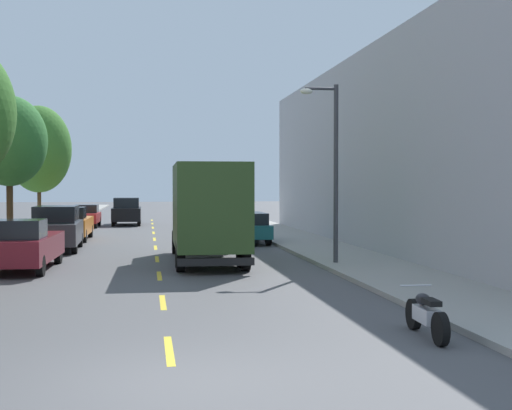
{
  "coord_description": "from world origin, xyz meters",
  "views": [
    {
      "loc": [
        -0.36,
        -10.06,
        2.83
      ],
      "look_at": [
        4.98,
        24.53,
        1.83
      ],
      "focal_mm": 49.55,
      "sensor_mm": 36.0,
      "label": 1
    }
  ],
  "objects_px": {
    "street_tree_third": "(9,141)",
    "street_tree_farthest": "(39,149)",
    "parked_suv_silver": "(221,213)",
    "parked_pickup_orange": "(69,224)",
    "moving_black_sedan": "(127,211)",
    "parked_hatchback_red": "(86,216)",
    "parked_pickup_forest": "(200,207)",
    "parked_pickup_burgundy": "(21,246)",
    "parked_wagon_teal": "(247,227)",
    "delivery_box_truck": "(207,208)",
    "parked_suv_charcoal": "(57,228)",
    "parked_motorcycle": "(426,315)",
    "street_lamp": "(331,159)"
  },
  "relations": [
    {
      "from": "parked_suv_charcoal",
      "to": "parked_pickup_burgundy",
      "type": "xyz_separation_m",
      "value": [
        -0.25,
        -7.13,
        -0.16
      ]
    },
    {
      "from": "parked_suv_silver",
      "to": "parked_hatchback_red",
      "type": "bearing_deg",
      "value": 169.5
    },
    {
      "from": "delivery_box_truck",
      "to": "parked_suv_charcoal",
      "type": "distance_m",
      "value": 8.35
    },
    {
      "from": "street_lamp",
      "to": "parked_motorcycle",
      "type": "relative_size",
      "value": 2.99
    },
    {
      "from": "parked_suv_silver",
      "to": "parked_pickup_orange",
      "type": "bearing_deg",
      "value": -132.1
    },
    {
      "from": "street_tree_third",
      "to": "parked_hatchback_red",
      "type": "bearing_deg",
      "value": 82.85
    },
    {
      "from": "delivery_box_truck",
      "to": "parked_hatchback_red",
      "type": "height_order",
      "value": "delivery_box_truck"
    },
    {
      "from": "street_tree_third",
      "to": "street_tree_farthest",
      "type": "xyz_separation_m",
      "value": [
        0.0,
        8.65,
        0.08
      ]
    },
    {
      "from": "moving_black_sedan",
      "to": "parked_wagon_teal",
      "type": "bearing_deg",
      "value": -69.71
    },
    {
      "from": "parked_wagon_teal",
      "to": "parked_pickup_forest",
      "type": "bearing_deg",
      "value": 90.05
    },
    {
      "from": "street_tree_farthest",
      "to": "parked_pickup_forest",
      "type": "relative_size",
      "value": 1.35
    },
    {
      "from": "parked_suv_silver",
      "to": "parked_suv_charcoal",
      "type": "bearing_deg",
      "value": -119.51
    },
    {
      "from": "parked_suv_silver",
      "to": "delivery_box_truck",
      "type": "bearing_deg",
      "value": -97.28
    },
    {
      "from": "street_tree_farthest",
      "to": "parked_wagon_teal",
      "type": "height_order",
      "value": "street_tree_farthest"
    },
    {
      "from": "street_tree_third",
      "to": "parked_suv_silver",
      "type": "relative_size",
      "value": 1.37
    },
    {
      "from": "parked_pickup_burgundy",
      "to": "moving_black_sedan",
      "type": "distance_m",
      "value": 26.63
    },
    {
      "from": "parked_suv_charcoal",
      "to": "parked_pickup_forest",
      "type": "xyz_separation_m",
      "value": [
        8.6,
        32.5,
        -0.16
      ]
    },
    {
      "from": "parked_suv_silver",
      "to": "parked_pickup_forest",
      "type": "bearing_deg",
      "value": 90.38
    },
    {
      "from": "street_tree_farthest",
      "to": "parked_pickup_burgundy",
      "type": "xyz_separation_m",
      "value": [
        1.92,
        -17.16,
        -4.02
      ]
    },
    {
      "from": "parked_pickup_forest",
      "to": "parked_pickup_burgundy",
      "type": "distance_m",
      "value": 40.61
    },
    {
      "from": "street_lamp",
      "to": "parked_wagon_teal",
      "type": "relative_size",
      "value": 1.3
    },
    {
      "from": "parked_hatchback_red",
      "to": "parked_wagon_teal",
      "type": "distance_m",
      "value": 16.95
    },
    {
      "from": "parked_hatchback_red",
      "to": "parked_pickup_burgundy",
      "type": "height_order",
      "value": "parked_pickup_burgundy"
    },
    {
      "from": "parked_suv_silver",
      "to": "street_lamp",
      "type": "bearing_deg",
      "value": -86.39
    },
    {
      "from": "street_tree_third",
      "to": "street_tree_farthest",
      "type": "distance_m",
      "value": 8.65
    },
    {
      "from": "parked_suv_silver",
      "to": "parked_motorcycle",
      "type": "distance_m",
      "value": 34.26
    },
    {
      "from": "parked_suv_charcoal",
      "to": "parked_motorcycle",
      "type": "height_order",
      "value": "parked_suv_charcoal"
    },
    {
      "from": "parked_pickup_orange",
      "to": "moving_black_sedan",
      "type": "distance_m",
      "value": 13.92
    },
    {
      "from": "street_lamp",
      "to": "delivery_box_truck",
      "type": "bearing_deg",
      "value": 156.03
    },
    {
      "from": "parked_pickup_forest",
      "to": "moving_black_sedan",
      "type": "bearing_deg",
      "value": -115.18
    },
    {
      "from": "street_tree_farthest",
      "to": "parked_wagon_teal",
      "type": "distance_m",
      "value": 13.73
    },
    {
      "from": "street_tree_farthest",
      "to": "parked_pickup_forest",
      "type": "bearing_deg",
      "value": 64.39
    },
    {
      "from": "street_tree_farthest",
      "to": "parked_suv_silver",
      "type": "height_order",
      "value": "street_tree_farthest"
    },
    {
      "from": "parked_suv_charcoal",
      "to": "parked_hatchback_red",
      "type": "bearing_deg",
      "value": 90.71
    },
    {
      "from": "street_tree_third",
      "to": "parked_pickup_orange",
      "type": "height_order",
      "value": "street_tree_third"
    },
    {
      "from": "street_tree_third",
      "to": "parked_pickup_forest",
      "type": "distance_m",
      "value": 33.17
    },
    {
      "from": "street_tree_third",
      "to": "parked_suv_silver",
      "type": "height_order",
      "value": "street_tree_third"
    },
    {
      "from": "street_tree_farthest",
      "to": "parked_pickup_burgundy",
      "type": "height_order",
      "value": "street_tree_farthest"
    },
    {
      "from": "parked_wagon_teal",
      "to": "street_tree_farthest",
      "type": "bearing_deg",
      "value": 145.45
    },
    {
      "from": "parked_wagon_teal",
      "to": "parked_pickup_burgundy",
      "type": "distance_m",
      "value": 13.17
    },
    {
      "from": "parked_hatchback_red",
      "to": "parked_pickup_burgundy",
      "type": "xyz_separation_m",
      "value": [
        -0.04,
        -24.18,
        0.07
      ]
    },
    {
      "from": "parked_suv_silver",
      "to": "parked_motorcycle",
      "type": "xyz_separation_m",
      "value": [
        0.26,
        -34.26,
        -0.58
      ]
    },
    {
      "from": "street_tree_third",
      "to": "parked_pickup_burgundy",
      "type": "distance_m",
      "value": 9.57
    },
    {
      "from": "parked_hatchback_red",
      "to": "moving_black_sedan",
      "type": "distance_m",
      "value": 3.51
    },
    {
      "from": "parked_pickup_burgundy",
      "to": "parked_motorcycle",
      "type": "bearing_deg",
      "value": -51.81
    },
    {
      "from": "delivery_box_truck",
      "to": "parked_wagon_teal",
      "type": "relative_size",
      "value": 1.74
    },
    {
      "from": "delivery_box_truck",
      "to": "parked_pickup_burgundy",
      "type": "relative_size",
      "value": 1.53
    },
    {
      "from": "parked_hatchback_red",
      "to": "moving_black_sedan",
      "type": "bearing_deg",
      "value": 41.3
    },
    {
      "from": "parked_pickup_forest",
      "to": "parked_motorcycle",
      "type": "xyz_separation_m",
      "value": [
        0.37,
        -51.36,
        -0.42
      ]
    },
    {
      "from": "parked_suv_silver",
      "to": "moving_black_sedan",
      "type": "distance_m",
      "value": 7.44
    }
  ]
}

